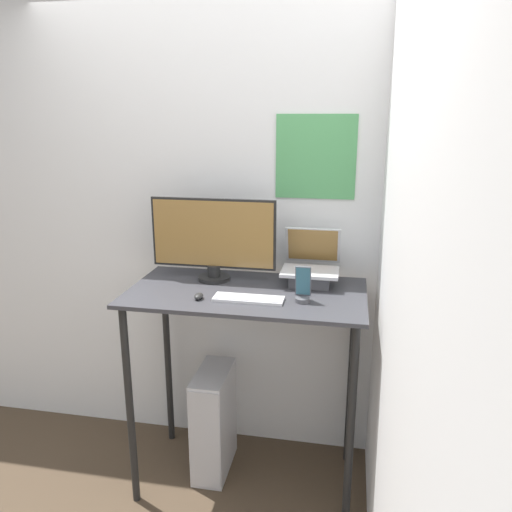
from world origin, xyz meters
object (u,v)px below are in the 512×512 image
Objects in this scene: keyboard at (249,299)px; mouse at (199,296)px; monitor at (213,240)px; computer_tower at (214,421)px; laptop at (310,270)px; cell_phone at (303,290)px.

keyboard is 0.23m from mouse.
computer_tower is at bearing -88.33° from monitor.
laptop reaches higher than keyboard.
keyboard is 1.92× the size of cell_phone.
mouse reaches higher than keyboard.
keyboard is at bearing -47.81° from monitor.
monitor is 0.41m from keyboard.
monitor reaches higher than computer_tower.
keyboard is 5.12× the size of mouse.
monitor reaches higher than laptop.
cell_phone is at bearing 7.75° from keyboard.
mouse is at bearing -173.03° from keyboard.
cell_phone is 0.99m from computer_tower.
monitor is 1.98× the size of keyboard.
laptop is at bearing 13.09° from computer_tower.
mouse is 0.11× the size of computer_tower.
computer_tower is at bearing -166.91° from laptop.
cell_phone is (0.25, 0.03, 0.05)m from keyboard.
laptop is 0.52m from monitor.
mouse is (-0.49, -0.32, -0.06)m from laptop.
keyboard is (-0.26, -0.29, -0.06)m from laptop.
laptop reaches higher than cell_phone.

